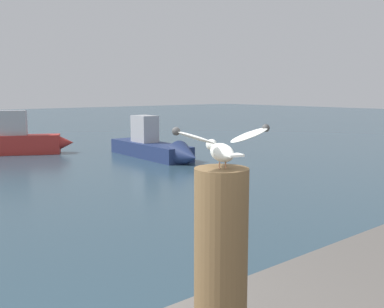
{
  "coord_description": "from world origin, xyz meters",
  "views": [
    {
      "loc": [
        -0.65,
        -2.29,
        2.57
      ],
      "look_at": [
        1.02,
        -0.29,
        2.2
      ],
      "focal_mm": 42.45,
      "sensor_mm": 36.0,
      "label": 1
    }
  ],
  "objects_px": {
    "boat_red": "(23,140)",
    "boat_navy": "(157,148)",
    "mooring_post": "(221,258)",
    "seagull": "(222,146)"
  },
  "relations": [
    {
      "from": "boat_red",
      "to": "boat_navy",
      "type": "distance_m",
      "value": 5.62
    },
    {
      "from": "mooring_post",
      "to": "boat_navy",
      "type": "xyz_separation_m",
      "value": [
        8.23,
        12.13,
        -1.23
      ]
    },
    {
      "from": "mooring_post",
      "to": "seagull",
      "type": "bearing_deg",
      "value": 72.39
    },
    {
      "from": "seagull",
      "to": "boat_navy",
      "type": "xyz_separation_m",
      "value": [
        8.23,
        12.13,
        -1.85
      ]
    },
    {
      "from": "mooring_post",
      "to": "boat_red",
      "type": "relative_size",
      "value": 0.28
    },
    {
      "from": "mooring_post",
      "to": "boat_red",
      "type": "bearing_deg",
      "value": 73.93
    },
    {
      "from": "mooring_post",
      "to": "boat_red",
      "type": "xyz_separation_m",
      "value": [
        4.77,
        16.55,
        -1.08
      ]
    },
    {
      "from": "seagull",
      "to": "boat_navy",
      "type": "bearing_deg",
      "value": 55.83
    },
    {
      "from": "seagull",
      "to": "boat_red",
      "type": "xyz_separation_m",
      "value": [
        4.77,
        16.55,
        -1.7
      ]
    },
    {
      "from": "mooring_post",
      "to": "boat_navy",
      "type": "bearing_deg",
      "value": 55.84
    }
  ]
}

